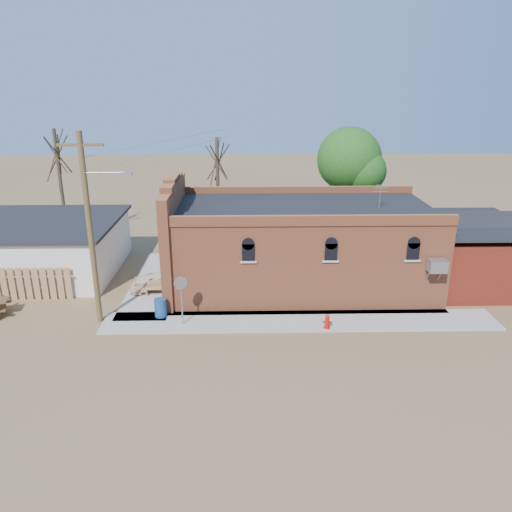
{
  "coord_description": "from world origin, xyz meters",
  "views": [
    {
      "loc": [
        -1.1,
        -20.73,
        10.96
      ],
      "look_at": [
        -0.59,
        3.72,
        2.4
      ],
      "focal_mm": 35.0,
      "sensor_mm": 36.0,
      "label": 1
    }
  ],
  "objects_px": {
    "brick_bar": "(295,246)",
    "fire_hydrant": "(327,322)",
    "stop_sign": "(181,288)",
    "trash_barrel": "(161,308)",
    "utility_pole": "(91,226)"
  },
  "relations": [
    {
      "from": "utility_pole",
      "to": "trash_barrel",
      "type": "relative_size",
      "value": 9.91
    },
    {
      "from": "brick_bar",
      "to": "trash_barrel",
      "type": "relative_size",
      "value": 18.07
    },
    {
      "from": "stop_sign",
      "to": "trash_barrel",
      "type": "distance_m",
      "value": 2.05
    },
    {
      "from": "brick_bar",
      "to": "stop_sign",
      "type": "relative_size",
      "value": 6.69
    },
    {
      "from": "brick_bar",
      "to": "fire_hydrant",
      "type": "bearing_deg",
      "value": -79.49
    },
    {
      "from": "fire_hydrant",
      "to": "trash_barrel",
      "type": "height_order",
      "value": "trash_barrel"
    },
    {
      "from": "brick_bar",
      "to": "fire_hydrant",
      "type": "height_order",
      "value": "brick_bar"
    },
    {
      "from": "fire_hydrant",
      "to": "stop_sign",
      "type": "distance_m",
      "value": 6.98
    },
    {
      "from": "stop_sign",
      "to": "utility_pole",
      "type": "bearing_deg",
      "value": 169.67
    },
    {
      "from": "stop_sign",
      "to": "trash_barrel",
      "type": "xyz_separation_m",
      "value": [
        -1.17,
        0.88,
        -1.43
      ]
    },
    {
      "from": "fire_hydrant",
      "to": "utility_pole",
      "type": "bearing_deg",
      "value": 153.31
    },
    {
      "from": "brick_bar",
      "to": "utility_pole",
      "type": "distance_m",
      "value": 10.96
    },
    {
      "from": "brick_bar",
      "to": "fire_hydrant",
      "type": "xyz_separation_m",
      "value": [
        1.01,
        -5.43,
        -1.92
      ]
    },
    {
      "from": "brick_bar",
      "to": "trash_barrel",
      "type": "bearing_deg",
      "value": -150.09
    },
    {
      "from": "utility_pole",
      "to": "brick_bar",
      "type": "bearing_deg",
      "value": 23.69
    }
  ]
}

